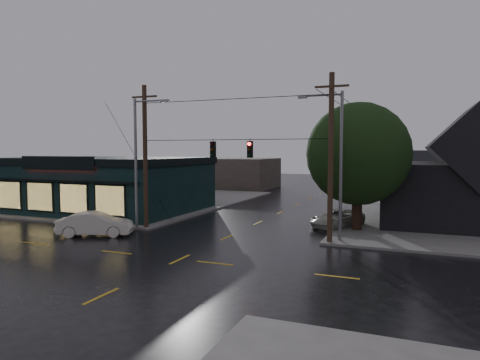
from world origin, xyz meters
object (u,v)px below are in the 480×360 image
at_px(utility_pole_nw, 146,229).
at_px(suv_silver, 337,218).
at_px(corner_tree, 358,154).
at_px(utility_pole_ne, 329,244).
at_px(sedan_cream, 95,224).

relative_size(utility_pole_nw, suv_silver, 2.12).
xyz_separation_m(corner_tree, utility_pole_ne, (-1.01, -4.76, -5.36)).
bearing_deg(corner_tree, sedan_cream, -152.90).
height_order(corner_tree, sedan_cream, corner_tree).
bearing_deg(corner_tree, utility_pole_ne, -101.96).
distance_m(utility_pole_nw, suv_silver, 13.80).
distance_m(utility_pole_ne, sedan_cream, 15.10).
distance_m(corner_tree, suv_silver, 5.05).
bearing_deg(sedan_cream, suv_silver, -82.10).
bearing_deg(sedan_cream, corner_tree, -87.63).
bearing_deg(suv_silver, utility_pole_ne, -62.00).
distance_m(utility_pole_nw, utility_pole_ne, 13.00).
relative_size(utility_pole_nw, utility_pole_ne, 1.00).
xyz_separation_m(utility_pole_nw, suv_silver, (12.50, 5.82, 0.66)).
height_order(corner_tree, utility_pole_nw, corner_tree).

